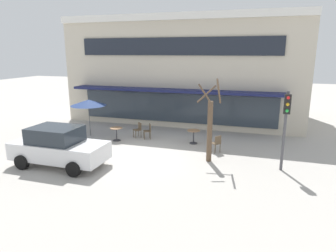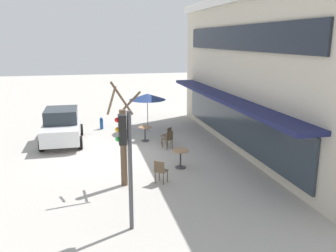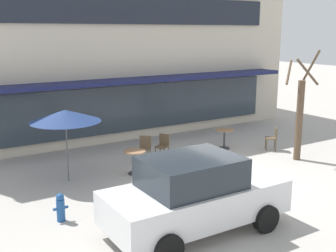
% 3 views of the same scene
% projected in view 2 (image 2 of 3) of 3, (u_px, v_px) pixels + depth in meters
% --- Properties ---
extents(ground_plane, '(80.00, 80.00, 0.00)m').
position_uv_depth(ground_plane, '(109.00, 158.00, 16.08)').
color(ground_plane, '#ADA8A0').
extents(building_facade, '(16.26, 9.10, 7.32)m').
position_uv_depth(building_facade, '(311.00, 72.00, 17.40)').
color(building_facade, beige).
rests_on(building_facade, ground).
extents(cafe_table_near_wall, '(0.70, 0.70, 0.76)m').
position_uv_depth(cafe_table_near_wall, '(181.00, 156.00, 14.71)').
color(cafe_table_near_wall, '#333338').
rests_on(cafe_table_near_wall, ground).
extents(cafe_table_streetside, '(0.70, 0.70, 0.76)m').
position_uv_depth(cafe_table_streetside, '(145.00, 131.00, 18.62)').
color(cafe_table_streetside, '#333338').
rests_on(cafe_table_streetside, ground).
extents(patio_umbrella_green_folded, '(2.10, 2.10, 2.20)m').
position_uv_depth(patio_umbrella_green_folded, '(147.00, 97.00, 20.27)').
color(patio_umbrella_green_folded, '#4C4C51').
rests_on(patio_umbrella_green_folded, ground).
extents(cafe_chair_0, '(0.57, 0.57, 0.89)m').
position_uv_depth(cafe_chair_0, '(168.00, 135.00, 17.96)').
color(cafe_chair_0, brown).
rests_on(cafe_chair_0, ground).
extents(cafe_chair_1, '(0.54, 0.54, 0.89)m').
position_uv_depth(cafe_chair_1, '(168.00, 138.00, 17.30)').
color(cafe_chair_1, brown).
rests_on(cafe_chair_1, ground).
extents(cafe_chair_2, '(0.56, 0.56, 0.89)m').
position_uv_depth(cafe_chair_2, '(160.00, 170.00, 13.10)').
color(cafe_chair_2, brown).
rests_on(cafe_chair_2, ground).
extents(parked_sedan, '(4.21, 2.04, 1.76)m').
position_uv_depth(parked_sedan, '(62.00, 126.00, 18.25)').
color(parked_sedan, silver).
rests_on(parked_sedan, ground).
extents(street_tree, '(1.10, 1.24, 3.86)m').
position_uv_depth(street_tree, '(123.00, 142.00, 12.69)').
color(street_tree, brown).
rests_on(street_tree, ground).
extents(traffic_light_pole, '(0.26, 0.44, 3.40)m').
position_uv_depth(traffic_light_pole, '(126.00, 151.00, 9.49)').
color(traffic_light_pole, '#47474C').
rests_on(traffic_light_pole, ground).
extents(fire_hydrant, '(0.36, 0.20, 0.71)m').
position_uv_depth(fire_hydrant, '(101.00, 123.00, 21.13)').
color(fire_hydrant, '#1E4C8C').
rests_on(fire_hydrant, ground).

